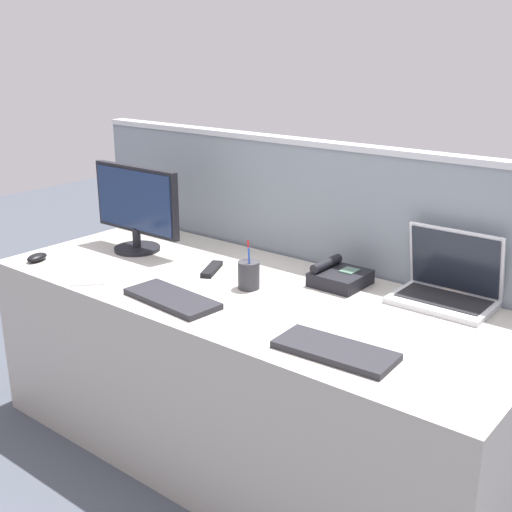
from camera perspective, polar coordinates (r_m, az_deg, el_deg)
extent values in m
plane|color=#424751|center=(2.79, -0.67, -16.51)|extent=(10.00, 10.00, 0.00)
cube|color=#ADA89E|center=(2.61, -0.70, -10.15)|extent=(2.10, 0.83, 0.70)
cube|color=gray|center=(2.84, 5.11, -2.40)|extent=(2.48, 0.06, 1.18)
cube|color=#B7BAC1|center=(2.69, 5.48, 9.73)|extent=(2.48, 0.07, 0.02)
cube|color=beige|center=(2.49, 17.03, -2.39)|extent=(0.09, 0.01, 0.10)
cylinder|color=black|center=(2.96, -10.30, 0.65)|extent=(0.20, 0.20, 0.02)
cylinder|color=black|center=(2.95, -10.35, 1.57)|extent=(0.04, 0.04, 0.08)
cube|color=black|center=(2.91, -10.36, 4.87)|extent=(0.49, 0.03, 0.29)
cube|color=#19284C|center=(2.90, -10.60, 4.81)|extent=(0.46, 0.01, 0.26)
cube|color=silver|center=(2.41, 15.87, -3.89)|extent=(0.35, 0.23, 0.02)
cube|color=black|center=(2.41, 15.98, -3.58)|extent=(0.31, 0.16, 0.00)
cube|color=silver|center=(2.44, 16.97, -0.41)|extent=(0.35, 0.06, 0.24)
cube|color=black|center=(2.44, 16.89, -0.50)|extent=(0.32, 0.05, 0.22)
cube|color=black|center=(2.52, 7.36, -1.93)|extent=(0.19, 0.20, 0.05)
cube|color=#4C6B5B|center=(2.52, 8.13, -1.28)|extent=(0.06, 0.07, 0.01)
cylinder|color=black|center=(2.54, 6.14, -0.67)|extent=(0.04, 0.18, 0.04)
cube|color=#232328|center=(2.36, -7.33, -3.71)|extent=(0.38, 0.19, 0.02)
cube|color=#232328|center=(1.98, 6.91, -8.17)|extent=(0.37, 0.18, 0.02)
ellipsoid|color=black|center=(2.92, -18.53, -0.11)|extent=(0.08, 0.11, 0.03)
cylinder|color=#333338|center=(2.46, -0.63, -1.66)|extent=(0.08, 0.08, 0.11)
cylinder|color=blue|center=(2.42, -0.64, -0.70)|extent=(0.01, 0.01, 0.12)
cylinder|color=red|center=(2.46, -0.62, -0.19)|extent=(0.03, 0.02, 0.14)
cube|color=silver|center=(2.61, -14.42, -2.20)|extent=(0.13, 0.14, 0.01)
cube|color=black|center=(2.65, -3.87, -1.15)|extent=(0.11, 0.17, 0.02)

